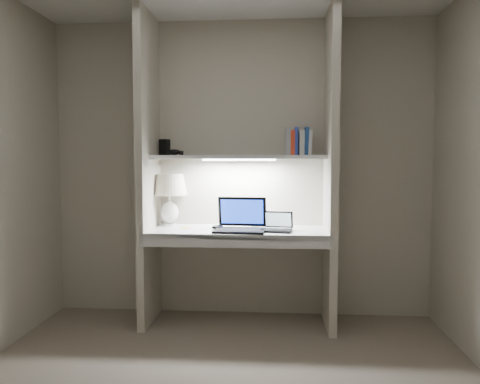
# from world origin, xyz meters

# --- Properties ---
(back_wall) EXTENTS (3.20, 0.01, 2.50)m
(back_wall) POSITION_xyz_m (0.00, 1.50, 1.25)
(back_wall) COLOR beige
(back_wall) RESTS_ON floor
(alcove_panel_left) EXTENTS (0.06, 0.55, 2.50)m
(alcove_panel_left) POSITION_xyz_m (-0.73, 1.23, 1.25)
(alcove_panel_left) COLOR beige
(alcove_panel_left) RESTS_ON floor
(alcove_panel_right) EXTENTS (0.06, 0.55, 2.50)m
(alcove_panel_right) POSITION_xyz_m (0.73, 1.23, 1.25)
(alcove_panel_right) COLOR beige
(alcove_panel_right) RESTS_ON floor
(desk) EXTENTS (1.40, 0.55, 0.04)m
(desk) POSITION_xyz_m (0.00, 1.23, 0.75)
(desk) COLOR white
(desk) RESTS_ON alcove_panel_left
(desk_apron) EXTENTS (1.46, 0.03, 0.10)m
(desk_apron) POSITION_xyz_m (0.00, 0.96, 0.72)
(desk_apron) COLOR silver
(desk_apron) RESTS_ON desk
(shelf) EXTENTS (1.40, 0.36, 0.03)m
(shelf) POSITION_xyz_m (0.00, 1.32, 1.35)
(shelf) COLOR silver
(shelf) RESTS_ON back_wall
(strip_light) EXTENTS (0.60, 0.04, 0.02)m
(strip_light) POSITION_xyz_m (0.00, 1.32, 1.33)
(strip_light) COLOR white
(strip_light) RESTS_ON shelf
(table_lamp) EXTENTS (0.30, 0.30, 0.44)m
(table_lamp) POSITION_xyz_m (-0.60, 1.40, 1.07)
(table_lamp) COLOR white
(table_lamp) RESTS_ON desk
(laptop_main) EXTENTS (0.40, 0.35, 0.26)m
(laptop_main) POSITION_xyz_m (0.02, 1.16, 0.83)
(laptop_main) COLOR black
(laptop_main) RESTS_ON desk
(laptop_netbook) EXTENTS (0.26, 0.24, 0.15)m
(laptop_netbook) POSITION_xyz_m (0.31, 1.16, 0.81)
(laptop_netbook) COLOR black
(laptop_netbook) RESTS_ON desk
(speaker) EXTENTS (0.13, 0.10, 0.16)m
(speaker) POSITION_xyz_m (0.16, 1.41, 0.85)
(speaker) COLOR silver
(speaker) RESTS_ON desk
(mouse) EXTENTS (0.11, 0.09, 0.04)m
(mouse) POSITION_xyz_m (-0.17, 1.21, 0.79)
(mouse) COLOR black
(mouse) RESTS_ON desk
(cable_coil) EXTENTS (0.12, 0.12, 0.01)m
(cable_coil) POSITION_xyz_m (0.02, 1.22, 0.78)
(cable_coil) COLOR black
(cable_coil) RESTS_ON desk
(sticky_note) EXTENTS (0.09, 0.09, 0.00)m
(sticky_note) POSITION_xyz_m (-0.44, 1.30, 0.77)
(sticky_note) COLOR yellow
(sticky_note) RESTS_ON desk
(book_row) EXTENTS (0.22, 0.15, 0.23)m
(book_row) POSITION_xyz_m (0.48, 1.42, 1.47)
(book_row) COLOR white
(book_row) RESTS_ON shelf
(shelf_box) EXTENTS (0.09, 0.08, 0.13)m
(shelf_box) POSITION_xyz_m (-0.63, 1.39, 1.43)
(shelf_box) COLOR black
(shelf_box) RESTS_ON shelf
(shelf_gadget) EXTENTS (0.11, 0.08, 0.05)m
(shelf_gadget) POSITION_xyz_m (-0.54, 1.31, 1.39)
(shelf_gadget) COLOR black
(shelf_gadget) RESTS_ON shelf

